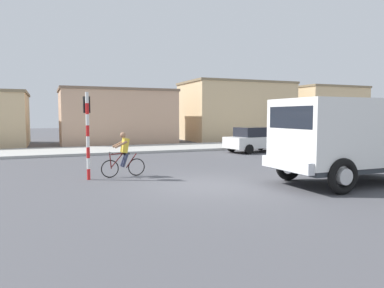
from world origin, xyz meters
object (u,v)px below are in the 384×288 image
(truck_foreground, at_px, (350,135))
(traffic_light_pole, at_px, (87,123))
(car_red_near, at_px, (255,139))
(cyclist, at_px, (124,154))

(truck_foreground, bearing_deg, traffic_light_pole, 153.18)
(truck_foreground, distance_m, car_red_near, 10.85)
(truck_foreground, height_order, cyclist, truck_foreground)
(cyclist, height_order, car_red_near, cyclist)
(cyclist, relative_size, car_red_near, 0.41)
(truck_foreground, relative_size, cyclist, 3.15)
(traffic_light_pole, bearing_deg, car_red_near, 29.59)
(cyclist, bearing_deg, truck_foreground, -31.73)
(truck_foreground, distance_m, traffic_light_pole, 9.34)
(traffic_light_pole, bearing_deg, cyclist, 4.91)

